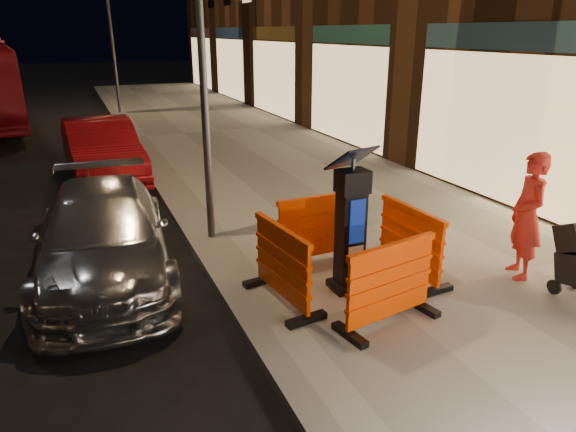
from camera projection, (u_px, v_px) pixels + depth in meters
name	position (u px, v px, depth m)	size (l,w,h in m)	color
ground_plane	(258.00, 341.00, 5.97)	(120.00, 120.00, 0.00)	black
sidewalk	(464.00, 288.00, 7.03)	(6.00, 60.00, 0.15)	gray
kerb	(258.00, 335.00, 5.94)	(0.30, 60.00, 0.15)	slate
parking_kiosk	(351.00, 224.00, 6.57)	(0.57, 0.57, 1.82)	black
barrier_front	(390.00, 284.00, 5.88)	(1.30, 0.54, 1.01)	#FF4100
barrier_back	(318.00, 229.00, 7.53)	(1.30, 0.54, 1.01)	#FF4100
barrier_kerbside	(282.00, 265.00, 6.36)	(1.30, 0.54, 1.01)	#FF4100
barrier_bldgside	(410.00, 242.00, 7.05)	(1.30, 0.54, 1.01)	#FF4100
car_silver	(108.00, 275.00, 7.59)	(1.79, 4.39, 1.27)	#ADADB2
car_red	(105.00, 179.00, 12.50)	(1.51, 4.33, 1.43)	maroon
man	(527.00, 216.00, 6.94)	(0.64, 0.42, 1.77)	red
street_lamp_mid	(202.00, 48.00, 7.59)	(0.12, 0.12, 6.00)	#3F3F44
street_lamp_far	(112.00, 37.00, 20.59)	(0.12, 0.12, 6.00)	#3F3F44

